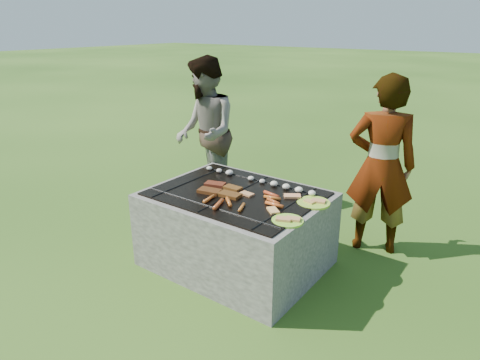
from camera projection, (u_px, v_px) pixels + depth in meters
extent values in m
plane|color=#244711|center=(236.00, 263.00, 3.46)|extent=(60.00, 60.00, 0.00)
cube|color=gray|center=(265.00, 212.00, 3.67)|extent=(1.30, 0.18, 0.60)
cube|color=#9D968B|center=(202.00, 251.00, 3.05)|extent=(1.30, 0.18, 0.60)
cube|color=#9C938B|center=(184.00, 212.00, 3.67)|extent=(0.18, 0.64, 0.60)
cube|color=gray|center=(299.00, 251.00, 3.05)|extent=(0.18, 0.64, 0.60)
cube|color=black|center=(236.00, 236.00, 3.38)|extent=(0.94, 0.64, 0.48)
sphere|color=#FF5914|center=(236.00, 211.00, 3.30)|extent=(0.10, 0.10, 0.10)
cube|color=black|center=(236.00, 193.00, 3.25)|extent=(1.20, 0.90, 0.01)
cylinder|color=black|center=(192.00, 181.00, 3.50)|extent=(0.01, 0.88, 0.01)
cylinder|color=black|center=(236.00, 193.00, 3.25)|extent=(0.01, 0.88, 0.01)
cylinder|color=black|center=(287.00, 207.00, 3.00)|extent=(0.01, 0.88, 0.01)
cylinder|color=black|center=(209.00, 206.00, 3.01)|extent=(1.18, 0.01, 0.01)
cylinder|color=black|center=(259.00, 181.00, 3.49)|extent=(1.18, 0.01, 0.01)
ellipsoid|color=beige|center=(209.00, 168.00, 3.74)|extent=(0.05, 0.05, 0.03)
ellipsoid|color=beige|center=(219.00, 171.00, 3.68)|extent=(0.05, 0.05, 0.03)
ellipsoid|color=beige|center=(229.00, 173.00, 3.62)|extent=(0.06, 0.06, 0.04)
ellipsoid|color=beige|center=(251.00, 178.00, 3.50)|extent=(0.05, 0.05, 0.04)
ellipsoid|color=beige|center=(262.00, 181.00, 3.44)|extent=(0.05, 0.05, 0.03)
ellipsoid|color=beige|center=(274.00, 184.00, 3.37)|extent=(0.06, 0.06, 0.04)
ellipsoid|color=beige|center=(286.00, 187.00, 3.31)|extent=(0.06, 0.06, 0.04)
ellipsoid|color=white|center=(299.00, 190.00, 3.25)|extent=(0.06, 0.06, 0.04)
ellipsoid|color=silver|center=(312.00, 193.00, 3.19)|extent=(0.06, 0.06, 0.04)
cube|color=maroon|center=(215.00, 184.00, 3.39)|extent=(0.18, 0.13, 0.02)
cube|color=#99571B|center=(233.00, 188.00, 3.31)|extent=(0.14, 0.08, 0.02)
cube|color=brown|center=(210.00, 191.00, 3.25)|extent=(0.19, 0.13, 0.03)
cube|color=brown|center=(230.00, 195.00, 3.18)|extent=(0.17, 0.11, 0.02)
cylinder|color=#D65A23|center=(271.00, 194.00, 3.18)|extent=(0.14, 0.05, 0.03)
cylinder|color=#C15E1F|center=(272.00, 198.00, 3.12)|extent=(0.13, 0.04, 0.02)
cylinder|color=#CC6121|center=(273.00, 201.00, 3.06)|extent=(0.12, 0.05, 0.02)
cylinder|color=#F85328|center=(274.00, 205.00, 3.00)|extent=(0.14, 0.03, 0.03)
cylinder|color=#BF581F|center=(229.00, 202.00, 3.05)|extent=(0.12, 0.11, 0.03)
cylinder|color=orange|center=(242.00, 207.00, 2.96)|extent=(0.07, 0.12, 0.02)
cylinder|color=orange|center=(209.00, 199.00, 3.10)|extent=(0.05, 0.14, 0.03)
cylinder|color=#C36A20|center=(218.00, 204.00, 3.01)|extent=(0.08, 0.16, 0.03)
cube|color=tan|center=(247.00, 194.00, 3.21)|extent=(0.11, 0.07, 0.01)
cube|color=#F5DF7D|center=(273.00, 210.00, 2.92)|extent=(0.12, 0.11, 0.01)
cube|color=#F4B07C|center=(292.00, 196.00, 3.16)|extent=(0.14, 0.13, 0.02)
cylinder|color=#C2DA34|center=(313.00, 203.00, 3.08)|extent=(0.28, 0.28, 0.02)
cube|color=tan|center=(310.00, 201.00, 3.07)|extent=(0.09, 0.07, 0.01)
cube|color=#E2BB73|center=(318.00, 201.00, 3.07)|extent=(0.11, 0.08, 0.02)
cylinder|color=#C5E236|center=(288.00, 221.00, 2.80)|extent=(0.25, 0.25, 0.01)
cube|color=#E8B677|center=(283.00, 219.00, 2.79)|extent=(0.11, 0.09, 0.02)
cube|color=#EBAD78|center=(293.00, 219.00, 2.79)|extent=(0.11, 0.08, 0.02)
imported|color=#9E9184|center=(381.00, 166.00, 3.45)|extent=(0.63, 0.53, 1.48)
imported|color=#A7968B|center=(205.00, 133.00, 4.36)|extent=(0.94, 0.93, 1.53)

